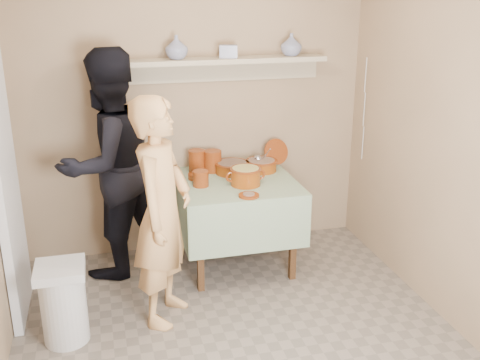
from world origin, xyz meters
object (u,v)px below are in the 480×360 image
object	(u,v)px
person_cook	(162,212)
serving_table	(236,194)
cazuela_rice	(246,175)
person_helper	(110,165)
trash_bin	(64,303)

from	to	relation	value
person_cook	serving_table	xyz separation A→B (m)	(0.69, 0.67, -0.17)
serving_table	cazuela_rice	bearing A→B (deg)	-68.99
person_helper	trash_bin	world-z (taller)	person_helper
person_cook	person_helper	bearing A→B (deg)	48.00
person_helper	cazuela_rice	size ratio (longest dim) A/B	5.61
person_cook	cazuela_rice	distance (m)	0.91
serving_table	trash_bin	xyz separation A→B (m)	(-1.38, -0.80, -0.36)
person_cook	serving_table	distance (m)	0.97
cazuela_rice	person_cook	bearing A→B (deg)	-143.63
person_helper	serving_table	distance (m)	1.05
cazuela_rice	trash_bin	size ratio (longest dim) A/B	0.59
serving_table	cazuela_rice	size ratio (longest dim) A/B	2.95
person_helper	person_cook	bearing A→B (deg)	76.81
person_cook	person_helper	xyz separation A→B (m)	(-0.32, 0.82, 0.11)
person_cook	trash_bin	distance (m)	0.89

